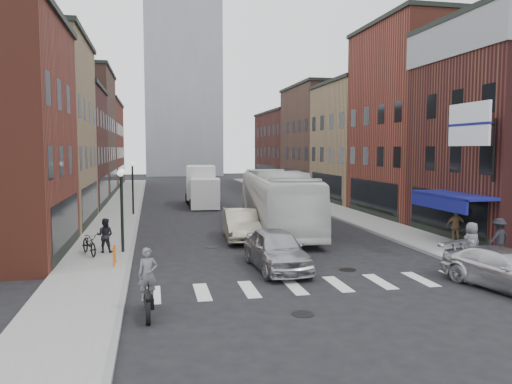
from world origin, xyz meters
TOP-DOWN VIEW (x-y plane):
  - ground at (0.00, 0.00)m, footprint 160.00×160.00m
  - sidewalk_left at (-8.50, 22.00)m, footprint 3.00×74.00m
  - sidewalk_right at (8.50, 22.00)m, footprint 3.00×74.00m
  - curb_left at (-7.00, 22.00)m, footprint 0.20×74.00m
  - curb_right at (7.00, 22.00)m, footprint 0.20×74.00m
  - crosswalk_stripes at (0.00, -3.00)m, footprint 12.00×2.20m
  - bldg_left_mid_a at (-14.99, 14.00)m, footprint 10.30×10.20m
  - bldg_left_mid_b at (-14.99, 24.00)m, footprint 10.30×10.20m
  - bldg_left_far_a at (-14.99, 35.00)m, footprint 10.30×12.20m
  - bldg_left_far_b at (-14.99, 49.00)m, footprint 10.30×16.20m
  - bldg_right_mid_a at (15.00, 14.00)m, footprint 10.30×10.20m
  - bldg_right_mid_b at (14.99, 24.00)m, footprint 10.30×10.20m
  - bldg_right_far_a at (14.99, 35.00)m, footprint 10.30×12.20m
  - bldg_right_far_b at (14.99, 49.00)m, footprint 10.30×16.20m
  - awning_blue at (8.93, 2.50)m, footprint 1.80×5.00m
  - billboard_sign at (8.59, 0.50)m, footprint 1.52×3.00m
  - distant_tower at (0.00, 78.00)m, footprint 14.00×14.00m
  - streetlamp_near at (-7.40, 4.00)m, footprint 0.32×1.22m
  - streetlamp_far at (-7.40, 18.00)m, footprint 0.32×1.22m
  - bike_rack at (-7.60, 1.30)m, footprint 0.08×0.68m
  - box_truck at (-1.65, 23.61)m, footprint 2.92×8.23m
  - motorcycle_rider at (-6.15, -5.26)m, footprint 0.61×2.08m
  - transit_bus at (1.54, 9.11)m, footprint 4.27×13.54m
  - sedan_left_near at (-0.90, -0.30)m, footprint 2.23×5.10m
  - sedan_left_far at (-1.15, 6.80)m, footprint 2.12×5.21m
  - curb_car at (6.50, -4.92)m, footprint 3.23×5.33m
  - parked_bicycle at (-8.88, 3.66)m, footprint 1.37×2.06m
  - ped_left_solo at (-8.21, 4.04)m, footprint 0.88×0.63m
  - ped_right_a at (9.42, -0.70)m, footprint 1.25×0.81m
  - ped_right_b at (9.60, 2.86)m, footprint 1.11×0.65m
  - ped_right_c at (7.40, -1.58)m, footprint 0.95×0.70m

SIDE VIEW (x-z plane):
  - ground at x=0.00m, z-range 0.00..0.00m
  - curb_left at x=-7.00m, z-range -0.08..0.08m
  - curb_right at x=7.00m, z-range -0.08..0.08m
  - crosswalk_stripes at x=0.00m, z-range -0.01..0.01m
  - sidewalk_left at x=-8.50m, z-range 0.00..0.15m
  - sidewalk_right at x=8.50m, z-range 0.00..0.15m
  - bike_rack at x=-7.60m, z-range 0.15..0.95m
  - parked_bicycle at x=-8.88m, z-range 0.15..1.17m
  - curb_car at x=6.50m, z-range 0.00..1.44m
  - sedan_left_far at x=-1.15m, z-range 0.00..1.68m
  - sedan_left_near at x=-0.90m, z-range 0.00..1.71m
  - ped_left_solo at x=-8.21m, z-range 0.15..1.78m
  - motorcycle_rider at x=-6.15m, z-range -0.07..2.05m
  - ped_right_c at x=7.40m, z-range 0.15..1.94m
  - ped_right_a at x=9.42m, z-range 0.15..1.94m
  - ped_right_b at x=9.60m, z-range 0.15..1.94m
  - box_truck at x=-1.65m, z-range -0.02..3.48m
  - transit_bus at x=1.54m, z-range 0.00..3.71m
  - awning_blue at x=8.93m, z-range 2.24..3.02m
  - streetlamp_near at x=-7.40m, z-range 0.86..4.97m
  - streetlamp_far at x=-7.40m, z-range 0.86..4.97m
  - bldg_right_far_b at x=14.99m, z-range 0.00..10.30m
  - bldg_left_mid_b at x=-14.99m, z-range 0.00..10.30m
  - bldg_left_far_b at x=-14.99m, z-range 0.00..11.30m
  - bldg_right_mid_b at x=14.99m, z-range 0.00..11.30m
  - billboard_sign at x=8.59m, z-range 4.28..7.98m
  - bldg_right_far_a at x=14.99m, z-range 0.00..12.30m
  - bldg_left_mid_a at x=-14.99m, z-range 0.00..12.30m
  - bldg_left_far_a at x=-14.99m, z-range 0.00..13.30m
  - bldg_right_mid_a at x=15.00m, z-range 0.00..14.30m
  - distant_tower at x=0.00m, z-range 0.00..50.00m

